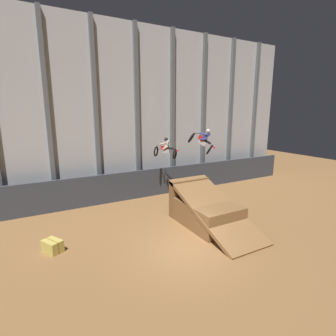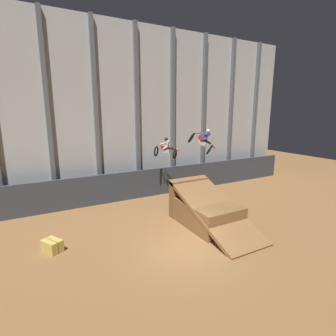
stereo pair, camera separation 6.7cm
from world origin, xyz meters
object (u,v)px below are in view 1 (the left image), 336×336
(dirt_ramp, at_px, (204,209))
(rider_bike_right_air, at_px, (203,141))
(hay_bale_trackside, at_px, (53,246))
(rider_bike_left_air, at_px, (166,149))

(dirt_ramp, bearing_deg, rider_bike_right_air, 58.15)
(dirt_ramp, height_order, rider_bike_right_air, rider_bike_right_air)
(rider_bike_right_air, bearing_deg, hay_bale_trackside, 143.59)
(dirt_ramp, distance_m, rider_bike_right_air, 4.48)
(rider_bike_left_air, bearing_deg, hay_bale_trackside, 162.74)
(rider_bike_left_air, relative_size, rider_bike_right_air, 0.97)
(dirt_ramp, bearing_deg, rider_bike_left_air, 90.30)
(dirt_ramp, xyz_separation_m, rider_bike_left_air, (-0.02, 4.59, 2.92))
(dirt_ramp, xyz_separation_m, rider_bike_right_air, (1.35, 2.17, 3.68))
(rider_bike_left_air, xyz_separation_m, hay_bale_trackside, (-8.01, -3.80, -3.45))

